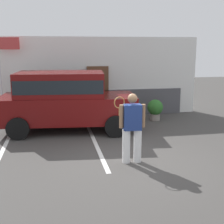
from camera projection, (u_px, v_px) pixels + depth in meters
ground_plane at (132, 161)px, 7.92m from camera, size 40.00×40.00×0.00m
parking_stripe_0 at (3, 150)px, 8.73m from camera, size 0.12×4.40×0.01m
parking_stripe_1 at (96, 144)px, 9.22m from camera, size 0.12×4.40×0.01m
house_frontage at (100, 79)px, 12.87m from camera, size 8.44×0.40×3.29m
parked_suv at (65, 98)px, 10.53m from camera, size 4.77×2.53×2.05m
tennis_player_man at (132, 127)px, 7.64m from camera, size 0.79×0.29×1.77m
potted_plant_by_porch at (155, 109)px, 12.23m from camera, size 0.63×0.63×0.83m
flag_pole at (5, 64)px, 11.63m from camera, size 0.80×0.09×3.29m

